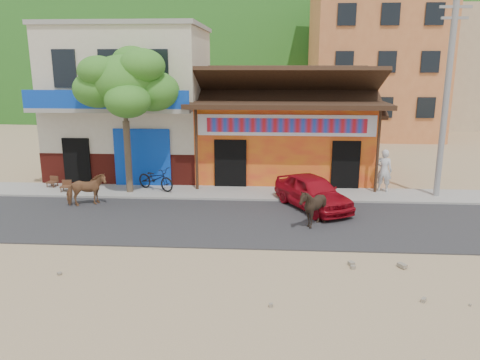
% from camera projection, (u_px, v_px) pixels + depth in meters
% --- Properties ---
extents(ground, '(120.00, 120.00, 0.00)m').
position_uv_depth(ground, '(224.00, 249.00, 14.03)').
color(ground, '#9E825B').
rests_on(ground, ground).
extents(road, '(60.00, 5.00, 0.04)m').
position_uv_depth(road, '(231.00, 221.00, 16.44)').
color(road, '#28282B').
rests_on(road, ground).
extents(sidewalk, '(60.00, 2.00, 0.12)m').
position_uv_depth(sidewalk, '(238.00, 193.00, 19.82)').
color(sidewalk, gray).
rests_on(sidewalk, ground).
extents(dance_club, '(8.00, 6.00, 3.60)m').
position_uv_depth(dance_club, '(284.00, 138.00, 23.15)').
color(dance_club, orange).
rests_on(dance_club, ground).
extents(cafe_building, '(7.00, 6.00, 7.00)m').
position_uv_depth(cafe_building, '(133.00, 103.00, 23.20)').
color(cafe_building, beige).
rests_on(cafe_building, ground).
extents(apartment_front, '(9.00, 9.00, 12.00)m').
position_uv_depth(apartment_front, '(373.00, 55.00, 35.24)').
color(apartment_front, '#CC723F').
rests_on(apartment_front, ground).
extents(apartment_rear, '(8.00, 8.00, 10.00)m').
position_uv_depth(apartment_rear, '(462.00, 68.00, 40.74)').
color(apartment_rear, tan).
rests_on(apartment_rear, ground).
extents(hillside, '(100.00, 40.00, 24.00)m').
position_uv_depth(hillside, '(264.00, 23.00, 78.86)').
color(hillside, '#194C14').
rests_on(hillside, ground).
extents(tree, '(3.00, 3.00, 6.00)m').
position_uv_depth(tree, '(126.00, 121.00, 19.17)').
color(tree, '#2D721E').
rests_on(tree, sidewalk).
extents(utility_pole, '(0.24, 0.24, 8.00)m').
position_uv_depth(utility_pole, '(446.00, 97.00, 18.33)').
color(utility_pole, gray).
rests_on(utility_pole, sidewalk).
extents(cow_tan, '(1.62, 1.26, 1.24)m').
position_uv_depth(cow_tan, '(86.00, 190.00, 18.09)').
color(cow_tan, brown).
rests_on(cow_tan, road).
extents(cow_dark, '(1.41, 1.30, 1.35)m').
position_uv_depth(cow_dark, '(313.00, 207.00, 15.72)').
color(cow_dark, black).
rests_on(cow_dark, road).
extents(red_car, '(3.14, 4.05, 1.29)m').
position_uv_depth(red_car, '(313.00, 192.00, 17.72)').
color(red_car, '#9F0B18').
rests_on(red_car, road).
extents(scooter, '(1.99, 1.49, 1.00)m').
position_uv_depth(scooter, '(156.00, 179.00, 20.03)').
color(scooter, black).
rests_on(scooter, sidewalk).
extents(pedestrian, '(0.77, 0.65, 1.81)m').
position_uv_depth(pedestrian, '(384.00, 170.00, 19.72)').
color(pedestrian, silver).
rests_on(pedestrian, sidewalk).
extents(cafe_chair_left, '(0.46, 0.46, 0.85)m').
position_uv_depth(cafe_chair_left, '(52.00, 177.00, 20.55)').
color(cafe_chair_left, '#482418').
rests_on(cafe_chair_left, sidewalk).
extents(cafe_chair_right, '(0.44, 0.44, 0.86)m').
position_uv_depth(cafe_chair_right, '(65.00, 181.00, 19.81)').
color(cafe_chair_right, '#492618').
rests_on(cafe_chair_right, sidewalk).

